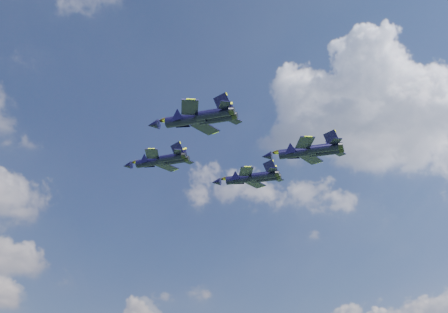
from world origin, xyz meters
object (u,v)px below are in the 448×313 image
Objects in this scene: jet_right at (239,179)px; jet_slot at (295,152)px; jet_lead at (149,162)px; jet_left at (183,120)px.

jet_slot is at bearing -134.87° from jet_right.
jet_slot is at bearing -87.41° from jet_lead.
jet_lead reaches higher than jet_slot.
jet_lead is at bearing 37.79° from jet_left.
jet_left is 1.00× the size of jet_slot.
jet_lead is 28.31m from jet_slot.
jet_right is (25.28, 21.21, 3.29)m from jet_left.
jet_slot is (-2.22, -20.33, -2.52)m from jet_right.
jet_lead is 0.94× the size of jet_right.
jet_lead is at bearing 136.72° from jet_right.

